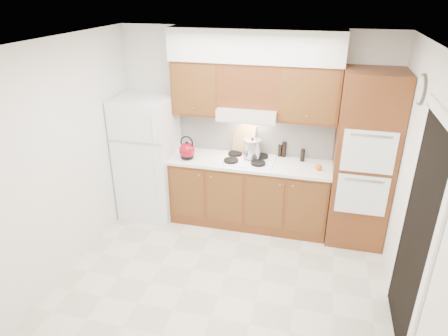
# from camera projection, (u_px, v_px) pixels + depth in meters

# --- Properties ---
(floor) EXTENTS (3.60, 3.60, 0.00)m
(floor) POSITION_uv_depth(u_px,v_px,m) (226.00, 275.00, 4.62)
(floor) COLOR beige
(floor) RESTS_ON ground
(ceiling) EXTENTS (3.60, 3.60, 0.00)m
(ceiling) POSITION_uv_depth(u_px,v_px,m) (227.00, 42.00, 3.54)
(ceiling) COLOR white
(ceiling) RESTS_ON wall_back
(wall_back) EXTENTS (3.60, 0.02, 2.60)m
(wall_back) POSITION_uv_depth(u_px,v_px,m) (253.00, 128.00, 5.40)
(wall_back) COLOR white
(wall_back) RESTS_ON floor
(wall_left) EXTENTS (0.02, 3.00, 2.60)m
(wall_left) POSITION_uv_depth(u_px,v_px,m) (71.00, 157.00, 4.48)
(wall_left) COLOR white
(wall_left) RESTS_ON floor
(wall_right) EXTENTS (0.02, 3.00, 2.60)m
(wall_right) POSITION_uv_depth(u_px,v_px,m) (416.00, 194.00, 3.68)
(wall_right) COLOR white
(wall_right) RESTS_ON floor
(fridge) EXTENTS (0.75, 0.72, 1.72)m
(fridge) POSITION_uv_depth(u_px,v_px,m) (148.00, 158.00, 5.58)
(fridge) COLOR white
(fridge) RESTS_ON floor
(base_cabinets) EXTENTS (2.11, 0.60, 0.90)m
(base_cabinets) POSITION_uv_depth(u_px,v_px,m) (249.00, 193.00, 5.49)
(base_cabinets) COLOR brown
(base_cabinets) RESTS_ON floor
(countertop) EXTENTS (2.13, 0.62, 0.04)m
(countertop) POSITION_uv_depth(u_px,v_px,m) (250.00, 162.00, 5.28)
(countertop) COLOR white
(countertop) RESTS_ON base_cabinets
(backsplash) EXTENTS (2.11, 0.03, 0.56)m
(backsplash) POSITION_uv_depth(u_px,v_px,m) (254.00, 134.00, 5.42)
(backsplash) COLOR white
(backsplash) RESTS_ON countertop
(oven_cabinet) EXTENTS (0.70, 0.65, 2.20)m
(oven_cabinet) POSITION_uv_depth(u_px,v_px,m) (363.00, 161.00, 4.88)
(oven_cabinet) COLOR brown
(oven_cabinet) RESTS_ON floor
(upper_cab_left) EXTENTS (0.63, 0.33, 0.70)m
(upper_cab_left) POSITION_uv_depth(u_px,v_px,m) (198.00, 87.00, 5.18)
(upper_cab_left) COLOR brown
(upper_cab_left) RESTS_ON wall_back
(upper_cab_right) EXTENTS (0.73, 0.33, 0.70)m
(upper_cab_right) POSITION_uv_depth(u_px,v_px,m) (309.00, 94.00, 4.87)
(upper_cab_right) COLOR brown
(upper_cab_right) RESTS_ON wall_back
(range_hood) EXTENTS (0.75, 0.45, 0.15)m
(range_hood) POSITION_uv_depth(u_px,v_px,m) (248.00, 113.00, 5.09)
(range_hood) COLOR silver
(range_hood) RESTS_ON wall_back
(upper_cab_over_hood) EXTENTS (0.75, 0.33, 0.55)m
(upper_cab_over_hood) POSITION_uv_depth(u_px,v_px,m) (250.00, 84.00, 5.00)
(upper_cab_over_hood) COLOR brown
(upper_cab_over_hood) RESTS_ON range_hood
(soffit) EXTENTS (2.13, 0.36, 0.40)m
(soffit) POSITION_uv_depth(u_px,v_px,m) (255.00, 45.00, 4.78)
(soffit) COLOR silver
(soffit) RESTS_ON wall_back
(cooktop) EXTENTS (0.74, 0.50, 0.01)m
(cooktop) POSITION_uv_depth(u_px,v_px,m) (246.00, 160.00, 5.30)
(cooktop) COLOR white
(cooktop) RESTS_ON countertop
(doorway) EXTENTS (0.02, 0.90, 2.10)m
(doorway) POSITION_uv_depth(u_px,v_px,m) (416.00, 238.00, 3.48)
(doorway) COLOR black
(doorway) RESTS_ON floor
(wall_clock) EXTENTS (0.02, 0.30, 0.30)m
(wall_clock) POSITION_uv_depth(u_px,v_px,m) (421.00, 89.00, 3.81)
(wall_clock) COLOR #3F3833
(wall_clock) RESTS_ON wall_right
(kettle) EXTENTS (0.25, 0.25, 0.21)m
(kettle) POSITION_uv_depth(u_px,v_px,m) (187.00, 150.00, 5.30)
(kettle) COLOR maroon
(kettle) RESTS_ON countertop
(cutting_board) EXTENTS (0.33, 0.18, 0.42)m
(cutting_board) POSITION_uv_depth(u_px,v_px,m) (244.00, 140.00, 5.43)
(cutting_board) COLOR tan
(cutting_board) RESTS_ON countertop
(stock_pot) EXTENTS (0.25, 0.25, 0.24)m
(stock_pot) POSITION_uv_depth(u_px,v_px,m) (252.00, 149.00, 5.28)
(stock_pot) COLOR #B0B0B5
(stock_pot) RESTS_ON cooktop
(condiment_a) EXTENTS (0.07, 0.07, 0.21)m
(condiment_a) POSITION_uv_depth(u_px,v_px,m) (284.00, 149.00, 5.37)
(condiment_a) COLOR black
(condiment_a) RESTS_ON countertop
(condiment_b) EXTENTS (0.06, 0.06, 0.16)m
(condiment_b) POSITION_uv_depth(u_px,v_px,m) (280.00, 151.00, 5.39)
(condiment_b) COLOR black
(condiment_b) RESTS_ON countertop
(condiment_c) EXTENTS (0.07, 0.07, 0.17)m
(condiment_c) POSITION_uv_depth(u_px,v_px,m) (303.00, 155.00, 5.24)
(condiment_c) COLOR black
(condiment_c) RESTS_ON countertop
(orange_near) EXTENTS (0.09, 0.09, 0.07)m
(orange_near) POSITION_uv_depth(u_px,v_px,m) (318.00, 167.00, 5.02)
(orange_near) COLOR #EE580C
(orange_near) RESTS_ON countertop
(orange_far) EXTENTS (0.09, 0.09, 0.08)m
(orange_far) POSITION_uv_depth(u_px,v_px,m) (319.00, 167.00, 5.00)
(orange_far) COLOR orange
(orange_far) RESTS_ON countertop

